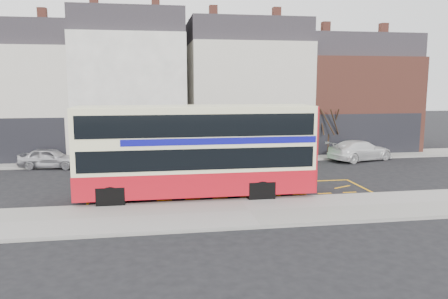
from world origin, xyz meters
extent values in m
plane|color=black|center=(0.00, 0.00, 0.00)|extent=(120.00, 120.00, 0.00)
cube|color=gray|center=(0.00, -2.30, 0.07)|extent=(40.00, 4.00, 0.15)
cube|color=gray|center=(0.00, -0.38, 0.07)|extent=(40.00, 0.15, 0.15)
cube|color=gray|center=(0.00, 11.00, 0.07)|extent=(50.00, 3.00, 0.15)
cube|color=beige|center=(-13.50, 15.00, 4.00)|extent=(8.00, 8.00, 8.00)
cube|color=#28262B|center=(-13.50, 15.00, 8.90)|extent=(8.00, 7.20, 1.80)
cube|color=brown|center=(-11.50, 14.00, 10.20)|extent=(0.60, 0.60, 1.20)
cube|color=black|center=(-13.50, 11.02, 1.60)|extent=(7.36, 0.06, 3.20)
cube|color=black|center=(-13.50, 11.04, 1.40)|extent=(5.60, 0.04, 2.00)
cube|color=white|center=(-5.50, 15.00, 4.50)|extent=(8.00, 8.00, 9.00)
cube|color=#28262B|center=(-5.50, 15.00, 9.90)|extent=(8.00, 7.20, 1.80)
cube|color=brown|center=(-7.90, 14.00, 11.20)|extent=(0.60, 0.60, 1.20)
cube|color=brown|center=(-3.50, 14.00, 11.20)|extent=(0.60, 0.60, 1.20)
cube|color=black|center=(-5.50, 11.02, 1.60)|extent=(7.36, 0.06, 3.20)
cube|color=black|center=(-5.50, 11.04, 1.40)|extent=(5.60, 0.04, 2.00)
cube|color=beige|center=(3.50, 15.00, 4.25)|extent=(9.00, 8.00, 8.50)
cube|color=#28262B|center=(3.50, 15.00, 9.40)|extent=(9.00, 7.20, 1.80)
cube|color=brown|center=(0.80, 14.00, 10.70)|extent=(0.60, 0.60, 1.20)
cube|color=brown|center=(5.75, 14.00, 10.70)|extent=(0.60, 0.60, 1.20)
cube|color=#136B23|center=(3.50, 11.02, 1.60)|extent=(8.28, 0.06, 3.20)
cube|color=black|center=(3.50, 11.04, 1.40)|extent=(6.30, 0.04, 2.00)
cube|color=brown|center=(12.50, 15.00, 3.75)|extent=(9.00, 8.00, 7.50)
cube|color=#28262B|center=(12.50, 15.00, 8.40)|extent=(9.00, 7.20, 1.80)
cube|color=brown|center=(9.80, 14.00, 9.70)|extent=(0.60, 0.60, 1.20)
cube|color=brown|center=(14.75, 14.00, 9.70)|extent=(0.60, 0.60, 1.20)
cube|color=black|center=(12.50, 11.02, 1.60)|extent=(8.28, 0.06, 3.20)
cube|color=black|center=(12.50, 11.04, 1.40)|extent=(6.30, 0.04, 2.00)
cube|color=beige|center=(-1.93, 0.60, 2.40)|extent=(11.12, 2.59, 4.09)
cube|color=#AF0E19|center=(-1.93, 0.60, 0.91)|extent=(11.16, 2.63, 1.11)
cube|color=#AF0E19|center=(3.61, 0.57, 2.40)|extent=(0.08, 2.56, 4.09)
cube|color=black|center=(-1.93, 0.60, 2.12)|extent=(10.68, 2.65, 0.96)
cube|color=black|center=(-1.93, 0.60, 3.63)|extent=(10.68, 2.65, 1.01)
cube|color=#0C0C88|center=(-0.92, 0.59, 2.93)|extent=(8.90, 2.63, 0.30)
cube|color=black|center=(-7.46, 0.63, 1.87)|extent=(0.07, 2.32, 1.62)
cube|color=black|center=(-7.46, 0.63, 3.63)|extent=(0.07, 2.32, 1.01)
cube|color=black|center=(-7.45, 0.63, 2.83)|extent=(0.06, 1.77, 0.35)
cube|color=beige|center=(-1.93, 0.60, 4.39)|extent=(11.12, 2.49, 0.12)
cylinder|color=black|center=(-5.87, -0.52, 0.50)|extent=(1.01, 0.29, 1.01)
cylinder|color=black|center=(-5.86, 1.77, 0.50)|extent=(1.01, 0.29, 1.01)
cylinder|color=black|center=(0.99, -0.56, 0.50)|extent=(1.01, 0.29, 1.01)
cylinder|color=black|center=(1.01, 1.72, 0.50)|extent=(1.01, 0.29, 1.01)
cube|color=black|center=(-6.00, -0.56, 1.81)|extent=(0.12, 0.12, 3.32)
cube|color=white|center=(-5.67, -0.58, 3.14)|extent=(0.60, 0.09, 0.49)
cube|color=white|center=(-5.99, -0.49, 2.25)|extent=(0.39, 0.06, 0.55)
imported|color=silver|center=(-10.61, 9.68, 0.66)|extent=(4.11, 2.20, 1.33)
imported|color=#383A3F|center=(-1.18, 8.57, 0.63)|extent=(3.85, 1.38, 1.26)
imported|color=white|center=(10.71, 9.06, 0.73)|extent=(5.38, 3.43, 1.45)
cylinder|color=#342417|center=(9.09, 11.09, 0.85)|extent=(0.24, 0.24, 1.71)
camera|label=1|loc=(-3.99, -19.82, 5.51)|focal=35.00mm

